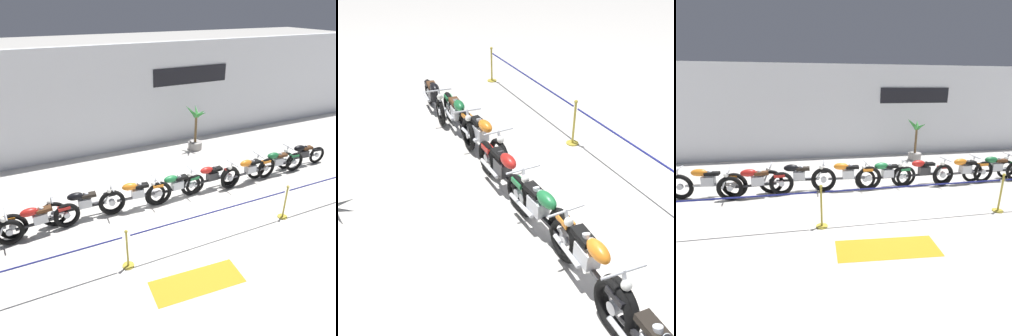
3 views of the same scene
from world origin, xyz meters
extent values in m
plane|color=silver|center=(0.00, 0.00, 0.00)|extent=(120.00, 120.00, 0.00)
cube|color=white|center=(0.00, 5.12, 2.10)|extent=(28.00, 0.25, 4.20)
cube|color=black|center=(2.86, 4.98, 2.84)|extent=(3.41, 0.04, 0.70)
torus|color=black|center=(-4.65, 0.64, 0.38)|extent=(0.77, 0.20, 0.76)
cylinder|color=silver|center=(-4.65, 0.64, 0.38)|extent=(0.18, 0.10, 0.18)
cube|color=orange|center=(-4.70, 0.65, 0.65)|extent=(0.33, 0.19, 0.08)
torus|color=black|center=(-4.74, 0.44, 0.37)|extent=(0.74, 0.20, 0.73)
torus|color=black|center=(-3.29, 0.59, 0.37)|extent=(0.74, 0.20, 0.73)
cylinder|color=silver|center=(-4.74, 0.44, 0.37)|extent=(0.18, 0.10, 0.17)
cylinder|color=silver|center=(-3.29, 0.59, 0.37)|extent=(0.18, 0.10, 0.17)
cylinder|color=silver|center=(-4.83, 0.43, 0.65)|extent=(0.31, 0.09, 0.59)
cube|color=silver|center=(-3.96, 0.52, 0.53)|extent=(0.38, 0.25, 0.26)
cylinder|color=silver|center=(-4.00, 0.52, 0.73)|extent=(0.19, 0.13, 0.24)
cylinder|color=silver|center=(-3.92, 0.52, 0.73)|extent=(0.19, 0.13, 0.24)
cylinder|color=silver|center=(-3.68, 0.69, 0.39)|extent=(0.70, 0.14, 0.07)
cube|color=black|center=(-4.01, 0.51, 0.39)|extent=(1.17, 0.17, 0.06)
ellipsoid|color=#B21E19|center=(-4.19, 0.50, 0.79)|extent=(0.48, 0.26, 0.22)
cube|color=#4C2D19|center=(-3.83, 0.53, 0.75)|extent=(0.42, 0.24, 0.09)
cube|color=#B21E19|center=(-3.34, 0.58, 0.62)|extent=(0.33, 0.19, 0.08)
cylinder|color=silver|center=(-4.72, 0.45, 0.92)|extent=(0.10, 0.62, 0.04)
sphere|color=silver|center=(-4.80, 0.44, 0.78)|extent=(0.14, 0.14, 0.14)
torus|color=black|center=(-3.61, 0.78, 0.38)|extent=(0.76, 0.15, 0.75)
torus|color=black|center=(-1.98, 0.71, 0.38)|extent=(0.76, 0.15, 0.75)
cylinder|color=silver|center=(-3.61, 0.78, 0.38)|extent=(0.18, 0.09, 0.18)
cylinder|color=silver|center=(-1.98, 0.71, 0.38)|extent=(0.18, 0.09, 0.18)
cylinder|color=silver|center=(-3.70, 0.78, 0.66)|extent=(0.31, 0.07, 0.59)
cube|color=silver|center=(-2.75, 0.74, 0.54)|extent=(0.37, 0.23, 0.26)
cylinder|color=silver|center=(-2.79, 0.74, 0.74)|extent=(0.18, 0.12, 0.24)
cylinder|color=silver|center=(-2.70, 0.74, 0.74)|extent=(0.18, 0.12, 0.24)
cylinder|color=silver|center=(-2.44, 0.87, 0.40)|extent=(0.70, 0.10, 0.07)
cube|color=black|center=(-2.80, 0.74, 0.40)|extent=(1.30, 0.11, 0.06)
ellipsoid|color=black|center=(-2.98, 0.75, 0.80)|extent=(0.47, 0.24, 0.22)
cube|color=black|center=(-2.62, 0.74, 0.76)|extent=(0.41, 0.22, 0.09)
cube|color=black|center=(-2.03, 0.71, 0.65)|extent=(0.33, 0.17, 0.08)
cylinder|color=silver|center=(-3.59, 0.78, 0.93)|extent=(0.06, 0.62, 0.04)
sphere|color=silver|center=(-3.67, 0.78, 0.79)|extent=(0.14, 0.14, 0.14)
torus|color=black|center=(-2.00, 0.64, 0.39)|extent=(0.79, 0.17, 0.79)
torus|color=black|center=(-0.54, 0.54, 0.39)|extent=(0.79, 0.17, 0.79)
cylinder|color=silver|center=(-2.00, 0.64, 0.39)|extent=(0.19, 0.09, 0.19)
cylinder|color=silver|center=(-0.54, 0.54, 0.39)|extent=(0.19, 0.09, 0.19)
cylinder|color=silver|center=(-2.09, 0.64, 0.68)|extent=(0.31, 0.08, 0.59)
cube|color=silver|center=(-1.22, 0.59, 0.55)|extent=(0.37, 0.24, 0.26)
cylinder|color=silver|center=(-1.26, 0.59, 0.75)|extent=(0.19, 0.12, 0.24)
cylinder|color=silver|center=(-1.18, 0.58, 0.75)|extent=(0.19, 0.12, 0.24)
cylinder|color=silver|center=(-0.91, 0.71, 0.41)|extent=(0.70, 0.12, 0.07)
cube|color=#47474C|center=(-1.27, 0.59, 0.41)|extent=(1.16, 0.14, 0.06)
ellipsoid|color=orange|center=(-1.45, 0.60, 0.81)|extent=(0.47, 0.25, 0.22)
cube|color=black|center=(-1.09, 0.58, 0.77)|extent=(0.41, 0.23, 0.09)
cube|color=orange|center=(-0.59, 0.55, 0.68)|extent=(0.33, 0.18, 0.08)
cylinder|color=silver|center=(-1.98, 0.64, 0.94)|extent=(0.08, 0.62, 0.04)
sphere|color=silver|center=(-2.06, 0.64, 0.80)|extent=(0.14, 0.14, 0.14)
torus|color=black|center=(-0.66, 0.58, 0.34)|extent=(0.69, 0.13, 0.68)
torus|color=black|center=(0.75, 0.64, 0.34)|extent=(0.69, 0.13, 0.68)
cylinder|color=silver|center=(-0.66, 0.58, 0.34)|extent=(0.17, 0.09, 0.16)
cylinder|color=silver|center=(0.75, 0.64, 0.34)|extent=(0.17, 0.09, 0.16)
cylinder|color=silver|center=(-0.75, 0.58, 0.62)|extent=(0.31, 0.07, 0.59)
cube|color=silver|center=(0.10, 0.61, 0.50)|extent=(0.37, 0.24, 0.26)
cylinder|color=silver|center=(0.05, 0.61, 0.70)|extent=(0.18, 0.12, 0.24)
cylinder|color=silver|center=(0.14, 0.61, 0.70)|extent=(0.18, 0.12, 0.24)
cylinder|color=silver|center=(0.39, 0.77, 0.36)|extent=(0.70, 0.10, 0.07)
cube|color=black|center=(0.05, 0.61, 0.36)|extent=(1.13, 0.11, 0.06)
ellipsoid|color=#1E6B38|center=(-0.13, 0.60, 0.76)|extent=(0.47, 0.24, 0.22)
cube|color=black|center=(0.22, 0.62, 0.72)|extent=(0.41, 0.22, 0.09)
cube|color=#1E6B38|center=(0.70, 0.64, 0.59)|extent=(0.33, 0.17, 0.08)
cylinder|color=silver|center=(-0.64, 0.58, 0.89)|extent=(0.06, 0.62, 0.04)
sphere|color=silver|center=(-0.72, 0.58, 0.75)|extent=(0.14, 0.14, 0.14)
torus|color=black|center=(0.58, 0.63, 0.35)|extent=(0.70, 0.13, 0.69)
torus|color=black|center=(2.09, 0.65, 0.35)|extent=(0.70, 0.13, 0.69)
cylinder|color=silver|center=(0.58, 0.63, 0.35)|extent=(0.16, 0.08, 0.16)
cylinder|color=silver|center=(2.09, 0.65, 0.35)|extent=(0.16, 0.08, 0.16)
cylinder|color=silver|center=(0.49, 0.62, 0.63)|extent=(0.30, 0.06, 0.59)
cube|color=#2D2D30|center=(1.39, 0.64, 0.51)|extent=(0.36, 0.23, 0.26)
cylinder|color=#2D2D30|center=(1.34, 0.64, 0.71)|extent=(0.18, 0.11, 0.24)
cylinder|color=#2D2D30|center=(1.43, 0.64, 0.71)|extent=(0.18, 0.11, 0.24)
cylinder|color=silver|center=(1.68, 0.78, 0.37)|extent=(0.70, 0.08, 0.07)
cube|color=black|center=(1.34, 0.64, 0.37)|extent=(1.20, 0.08, 0.06)
ellipsoid|color=#B21E19|center=(1.16, 0.63, 0.77)|extent=(0.46, 0.23, 0.22)
cube|color=black|center=(1.52, 0.64, 0.73)|extent=(0.40, 0.21, 0.09)
cube|color=#B21E19|center=(2.04, 0.65, 0.59)|extent=(0.32, 0.17, 0.08)
cylinder|color=silver|center=(0.60, 0.63, 0.90)|extent=(0.05, 0.62, 0.04)
sphere|color=silver|center=(0.52, 0.62, 0.76)|extent=(0.14, 0.14, 0.14)
torus|color=black|center=(1.97, 0.44, 0.38)|extent=(0.76, 0.15, 0.75)
torus|color=black|center=(3.53, 0.53, 0.38)|extent=(0.76, 0.15, 0.75)
cylinder|color=silver|center=(1.97, 0.44, 0.38)|extent=(0.18, 0.09, 0.18)
cylinder|color=silver|center=(3.53, 0.53, 0.38)|extent=(0.18, 0.09, 0.18)
cylinder|color=silver|center=(1.88, 0.44, 0.66)|extent=(0.31, 0.07, 0.59)
cube|color=silver|center=(2.80, 0.49, 0.54)|extent=(0.37, 0.24, 0.26)
cylinder|color=silver|center=(2.76, 0.49, 0.74)|extent=(0.18, 0.12, 0.24)
cylinder|color=silver|center=(2.84, 0.49, 0.74)|extent=(0.18, 0.12, 0.24)
cylinder|color=silver|center=(3.09, 0.65, 0.40)|extent=(0.70, 0.11, 0.07)
cube|color=#47474C|center=(2.75, 0.49, 0.40)|extent=(1.25, 0.13, 0.06)
ellipsoid|color=orange|center=(2.57, 0.48, 0.80)|extent=(0.47, 0.25, 0.22)
cube|color=black|center=(2.93, 0.50, 0.76)|extent=(0.41, 0.22, 0.09)
cube|color=orange|center=(3.48, 0.53, 0.65)|extent=(0.33, 0.18, 0.08)
cylinder|color=silver|center=(1.99, 0.44, 0.93)|extent=(0.07, 0.62, 0.04)
sphere|color=silver|center=(1.91, 0.44, 0.79)|extent=(0.14, 0.14, 0.14)
torus|color=black|center=(3.18, 0.63, 0.36)|extent=(0.73, 0.15, 0.72)
torus|color=black|center=(4.83, 0.52, 0.36)|extent=(0.73, 0.15, 0.72)
cylinder|color=silver|center=(3.18, 0.63, 0.36)|extent=(0.18, 0.09, 0.17)
cylinder|color=silver|center=(4.83, 0.52, 0.36)|extent=(0.18, 0.09, 0.17)
cylinder|color=silver|center=(3.09, 0.63, 0.65)|extent=(0.31, 0.08, 0.59)
cube|color=silver|center=(4.05, 0.57, 0.52)|extent=(0.37, 0.24, 0.26)
cylinder|color=silver|center=(4.01, 0.58, 0.72)|extent=(0.19, 0.12, 0.24)
cylinder|color=silver|center=(4.10, 0.57, 0.72)|extent=(0.19, 0.12, 0.24)
cylinder|color=silver|center=(4.36, 0.69, 0.38)|extent=(0.70, 0.11, 0.07)
cube|color=black|center=(4.00, 0.58, 0.38)|extent=(1.32, 0.14, 0.06)
ellipsoid|color=#1E6B38|center=(3.82, 0.59, 0.78)|extent=(0.47, 0.25, 0.22)
cube|color=#4C2D19|center=(4.18, 0.57, 0.74)|extent=(0.41, 0.22, 0.09)
cube|color=#1E6B38|center=(4.78, 0.53, 0.62)|extent=(0.33, 0.18, 0.08)
cylinder|color=silver|center=(3.20, 0.63, 0.91)|extent=(0.08, 0.62, 0.04)
sphere|color=silver|center=(3.12, 0.63, 0.77)|extent=(0.14, 0.14, 0.14)
torus|color=black|center=(4.66, 0.79, 0.33)|extent=(0.67, 0.15, 0.66)
torus|color=black|center=(6.11, 0.67, 0.33)|extent=(0.67, 0.15, 0.66)
cylinder|color=silver|center=(4.66, 0.79, 0.33)|extent=(0.16, 0.09, 0.16)
cylinder|color=silver|center=(6.11, 0.67, 0.33)|extent=(0.16, 0.09, 0.16)
cylinder|color=silver|center=(4.57, 0.80, 0.62)|extent=(0.31, 0.08, 0.59)
cube|color=#2D2D30|center=(5.43, 0.73, 0.49)|extent=(0.38, 0.25, 0.26)
cylinder|color=#2D2D30|center=(5.39, 0.73, 0.69)|extent=(0.19, 0.12, 0.24)
cylinder|color=#2D2D30|center=(5.48, 0.72, 0.69)|extent=(0.19, 0.12, 0.24)
cylinder|color=silver|center=(5.74, 0.84, 0.35)|extent=(0.70, 0.13, 0.07)
cube|color=#47474C|center=(5.38, 0.73, 0.35)|extent=(1.16, 0.16, 0.06)
ellipsoid|color=black|center=(5.20, 0.75, 0.75)|extent=(0.48, 0.26, 0.22)
cube|color=#4C2D19|center=(5.56, 0.72, 0.71)|extent=(0.42, 0.23, 0.09)
cube|color=black|center=(6.06, 0.67, 0.57)|extent=(0.33, 0.19, 0.08)
cylinder|color=silver|center=(4.68, 0.79, 0.88)|extent=(0.09, 0.62, 0.04)
sphere|color=silver|center=(4.60, 0.80, 0.74)|extent=(0.14, 0.14, 0.14)
cylinder|color=gray|center=(2.53, 3.82, 0.16)|extent=(0.58, 0.58, 0.32)
cylinder|color=brown|center=(2.53, 3.82, 0.90)|extent=(0.10, 0.10, 1.15)
cone|color=#337F38|center=(2.74, 3.85, 1.53)|extent=(0.55, 0.27, 0.30)
cone|color=#337F38|center=(2.65, 4.04, 1.60)|extent=(0.39, 0.62, 0.51)
cone|color=#337F38|center=(2.40, 4.04, 1.61)|extent=(0.40, 0.63, 0.54)
cone|color=#337F38|center=(2.30, 3.77, 1.66)|extent=(0.63, 0.27, 0.57)
cone|color=#337F38|center=(2.41, 3.64, 1.58)|extent=(0.40, 0.52, 0.47)
cone|color=#337F38|center=(2.64, 3.63, 1.56)|extent=(0.37, 0.53, 0.44)
cylinder|color=navy|center=(-4.69, -1.59, 0.88)|extent=(4.63, 0.04, 0.04)
cylinder|color=navy|center=(0.07, -1.59, 0.88)|extent=(4.51, 0.04, 0.04)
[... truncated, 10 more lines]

